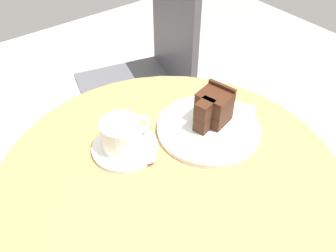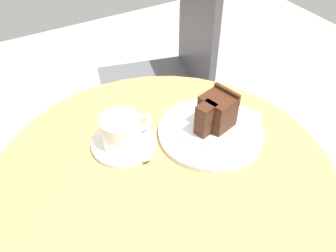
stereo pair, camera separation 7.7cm
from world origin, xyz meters
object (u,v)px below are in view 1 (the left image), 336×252
(saucer, at_px, (125,147))
(cake_slice, at_px, (213,108))
(cafe_chair, at_px, (152,69))
(teaspoon, at_px, (148,150))
(napkin, at_px, (215,120))
(coffee_cup, at_px, (122,134))
(fork, at_px, (185,136))
(cake_plate, at_px, (209,128))

(saucer, relative_size, cake_slice, 1.42)
(cake_slice, bearing_deg, cafe_chair, 69.32)
(teaspoon, xyz_separation_m, cafe_chair, (0.37, 0.51, -0.21))
(napkin, bearing_deg, coffee_cup, 165.92)
(saucer, relative_size, napkin, 0.62)
(saucer, bearing_deg, coffee_cup, 112.92)
(napkin, xyz_separation_m, cafe_chair, (0.18, 0.52, -0.20))
(cake_slice, bearing_deg, fork, -176.32)
(cafe_chair, bearing_deg, cake_plate, -7.26)
(cake_slice, bearing_deg, teaspoon, 175.54)
(fork, distance_m, cafe_chair, 0.64)
(cake_plate, xyz_separation_m, cake_slice, (0.02, 0.01, 0.04))
(saucer, height_order, napkin, saucer)
(cake_plate, bearing_deg, coffee_cup, 159.41)
(saucer, height_order, fork, fork)
(teaspoon, height_order, cake_slice, cake_slice)
(fork, xyz_separation_m, napkin, (0.10, 0.01, -0.01))
(cafe_chair, bearing_deg, fork, -13.31)
(cake_slice, bearing_deg, saucer, 164.73)
(saucer, xyz_separation_m, coffee_cup, (-0.00, 0.00, 0.04))
(cake_slice, relative_size, fork, 0.80)
(teaspoon, bearing_deg, saucer, -118.12)
(teaspoon, relative_size, cake_plate, 0.43)
(fork, relative_size, napkin, 0.54)
(cake_slice, distance_m, cafe_chair, 0.61)
(cafe_chair, bearing_deg, saucer, -25.69)
(saucer, bearing_deg, cake_slice, -15.27)
(coffee_cup, distance_m, cake_plate, 0.20)
(teaspoon, relative_size, cafe_chair, 0.12)
(cake_slice, distance_m, napkin, 0.05)
(fork, bearing_deg, teaspoon, 53.65)
(saucer, height_order, coffee_cup, coffee_cup)
(coffee_cup, bearing_deg, cafe_chair, 49.29)
(teaspoon, xyz_separation_m, napkin, (0.19, -0.01, -0.01))
(teaspoon, height_order, napkin, teaspoon)
(napkin, bearing_deg, teaspoon, 177.05)
(coffee_cup, relative_size, teaspoon, 1.15)
(napkin, bearing_deg, cake_slice, -168.31)
(cake_plate, height_order, cafe_chair, cafe_chair)
(coffee_cup, xyz_separation_m, teaspoon, (0.03, -0.05, -0.03))
(coffee_cup, bearing_deg, cake_slice, -16.18)
(coffee_cup, distance_m, teaspoon, 0.06)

